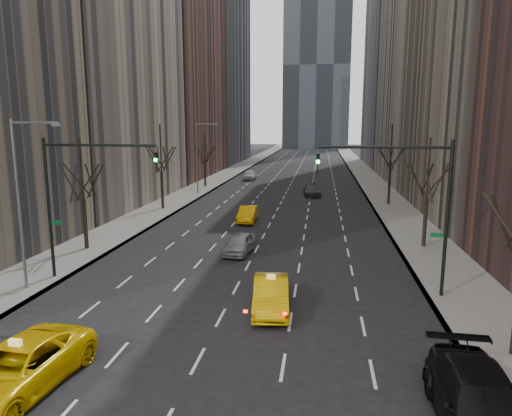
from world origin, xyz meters
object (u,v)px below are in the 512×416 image
at_px(taxi_suv, 17,368).
at_px(silver_sedan_ahead, 240,243).
at_px(parked_suv_black, 482,407).
at_px(taxi_sedan, 271,294).

xyz_separation_m(taxi_suv, silver_sedan_ahead, (4.44, 17.61, -0.13)).
xyz_separation_m(taxi_suv, parked_suv_black, (14.65, -0.15, 0.07)).
distance_m(taxi_suv, taxi_sedan, 11.11).
bearing_deg(taxi_suv, taxi_sedan, 52.06).
relative_size(taxi_suv, parked_suv_black, 0.96).
relative_size(taxi_suv, taxi_sedan, 1.24).
bearing_deg(parked_suv_black, silver_sedan_ahead, 121.84).
bearing_deg(taxi_suv, silver_sedan_ahead, 81.59).
bearing_deg(taxi_sedan, silver_sedan_ahead, 103.05).
distance_m(taxi_suv, parked_suv_black, 14.65).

